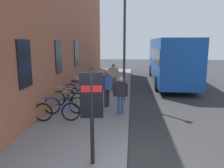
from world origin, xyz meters
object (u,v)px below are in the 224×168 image
Objects in this scene: bicycle_end_of_row at (65,105)px; street_lamp at (125,38)px; bicycle_by_door at (77,93)px; bicycle_far_end at (57,111)px; bicycle_under_window at (84,86)px; city_bus at (170,58)px; pedestrian_by_facade at (121,92)px; pedestrian_near_bus at (113,74)px; bicycle_leaning_wall at (80,90)px; bicycle_nearest_sign at (68,99)px; pedestrian_crossing_street at (107,85)px; transit_info_sign at (92,102)px.

street_lamp is at bearing -44.83° from bicycle_end_of_row.
bicycle_by_door is 3.69m from street_lamp.
bicycle_far_end is 1.03× the size of bicycle_by_door.
bicycle_under_window is 7.58m from city_bus.
bicycle_end_of_row is 2.42m from pedestrian_by_facade.
bicycle_under_window is at bearing 115.53° from pedestrian_near_bus.
bicycle_far_end is 0.33× the size of street_lamp.
bicycle_leaning_wall is at bearing -178.33° from bicycle_under_window.
bicycle_end_of_row and bicycle_under_window have the same top height.
pedestrian_by_facade reaches higher than bicycle_under_window.
bicycle_by_door is 1.02× the size of pedestrian_near_bus.
bicycle_leaning_wall is at bearing 137.08° from pedestrian_near_bus.
pedestrian_by_facade reaches higher than bicycle_by_door.
bicycle_under_window is at bearing -1.10° from bicycle_nearest_sign.
bicycle_far_end and bicycle_under_window have the same top height.
bicycle_end_of_row is 1.03× the size of pedestrian_crossing_street.
city_bus is at bearing -30.67° from bicycle_far_end.
bicycle_nearest_sign is at bearing 95.88° from pedestrian_crossing_street.
transit_info_sign is (-3.77, -1.86, 1.21)m from bicycle_end_of_row.
bicycle_nearest_sign is at bearing 177.57° from bicycle_leaning_wall.
bicycle_nearest_sign is at bearing 119.10° from street_lamp.
pedestrian_by_facade reaches higher than bicycle_nearest_sign.
street_lamp reaches higher than bicycle_end_of_row.
bicycle_far_end is at bearing 141.12° from pedestrian_crossing_street.
bicycle_under_window is at bearing 13.78° from transit_info_sign.
pedestrian_crossing_street is at bearing 148.52° from street_lamp.
pedestrian_by_facade is (3.91, -0.49, -0.62)m from transit_info_sign.
transit_info_sign is at bearing -166.22° from bicycle_under_window.
pedestrian_crossing_street reaches higher than bicycle_far_end.
city_bus is at bearing -40.89° from bicycle_by_door.
city_bus reaches higher than bicycle_leaning_wall.
transit_info_sign is at bearing 174.89° from street_lamp.
bicycle_leaning_wall is 8.22m from city_bus.
city_bus is 9.31m from pedestrian_by_facade.
bicycle_nearest_sign is at bearing 155.41° from pedestrian_near_bus.
pedestrian_crossing_street reaches higher than bicycle_leaning_wall.
bicycle_end_of_row is at bearing 125.79° from pedestrian_crossing_street.
transit_info_sign is 5.00m from pedestrian_crossing_street.
pedestrian_crossing_street reaches higher than bicycle_end_of_row.
city_bus is 1.96× the size of street_lamp.
pedestrian_crossing_street is at bearing -149.09° from bicycle_under_window.
bicycle_by_door is at bearing 95.80° from street_lamp.
city_bus is 7.29m from street_lamp.
pedestrian_by_facade is at bearing -140.95° from bicycle_leaning_wall.
bicycle_nearest_sign is at bearing 178.90° from bicycle_under_window.
street_lamp reaches higher than bicycle_by_door.
pedestrian_crossing_street is (1.19, -1.66, 0.66)m from bicycle_end_of_row.
bicycle_far_end is 1.00× the size of bicycle_under_window.
bicycle_leaning_wall is 0.73× the size of transit_info_sign.
city_bus reaches higher than transit_info_sign.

